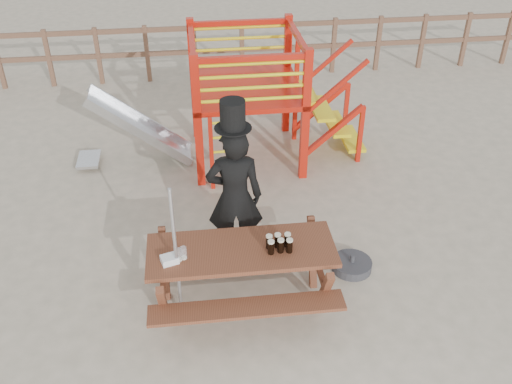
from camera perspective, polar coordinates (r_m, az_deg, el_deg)
ground at (r=6.80m, az=0.91°, el=-11.63°), size 60.00×60.00×0.00m
back_fence at (r=12.43m, az=-3.79°, el=14.50°), size 15.09×0.09×1.20m
playground_fort at (r=9.15m, az=-1.47°, el=9.50°), size 4.71×1.84×2.10m
picnic_table at (r=6.54m, az=-1.43°, el=-7.70°), size 2.11×1.47×0.81m
man_with_hat at (r=6.89m, az=-2.15°, el=-0.18°), size 0.72×0.50×2.22m
metal_pole at (r=6.17m, az=-7.97°, el=-6.54°), size 0.04×0.04×1.77m
parasol_base at (r=7.38m, az=9.54°, el=-7.20°), size 0.51×0.51×0.22m
paper_bag at (r=6.21m, az=-8.64°, el=-6.68°), size 0.21×0.18×0.08m
stout_pints at (r=6.28m, az=2.34°, el=-5.14°), size 0.28×0.18×0.17m
empty_glasses at (r=6.21m, az=-7.50°, el=-6.20°), size 0.12×0.09×0.15m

